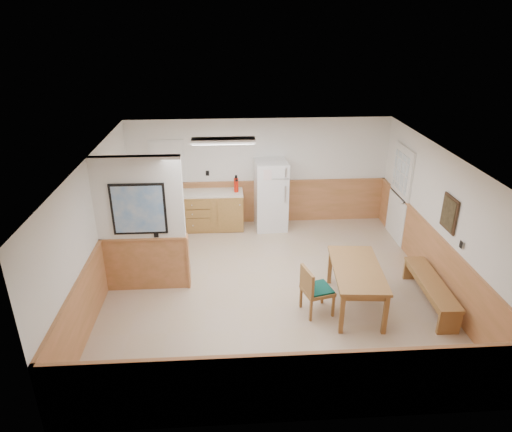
{
  "coord_description": "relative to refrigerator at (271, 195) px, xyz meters",
  "views": [
    {
      "loc": [
        -0.73,
        -7.08,
        4.62
      ],
      "look_at": [
        -0.24,
        0.4,
        1.29
      ],
      "focal_mm": 32.0,
      "sensor_mm": 36.0,
      "label": 1
    }
  ],
  "objects": [
    {
      "name": "fluorescent_fixture",
      "position": [
        -1.05,
        -1.33,
        1.64
      ],
      "size": [
        1.2,
        0.3,
        0.09
      ],
      "color": "white",
      "rests_on": "ceiling"
    },
    {
      "name": "wall_painting",
      "position": [
        2.72,
        -2.93,
        0.74
      ],
      "size": [
        0.04,
        0.5,
        0.6
      ],
      "color": "#352315",
      "rests_on": "right_wall"
    },
    {
      "name": "ground",
      "position": [
        -0.25,
        -2.63,
        -0.81
      ],
      "size": [
        6.0,
        6.0,
        0.0
      ],
      "primitive_type": "plane",
      "color": "tan",
      "rests_on": "ground"
    },
    {
      "name": "kitchen_counter",
      "position": [
        -1.45,
        0.05,
        -0.35
      ],
      "size": [
        2.2,
        0.61,
        1.0
      ],
      "color": "#A7733B",
      "rests_on": "ground"
    },
    {
      "name": "wainscot_left",
      "position": [
        -3.23,
        -2.63,
        -0.31
      ],
      "size": [
        0.04,
        6.0,
        1.0
      ],
      "primitive_type": "cube",
      "color": "#C4794E",
      "rests_on": "ground"
    },
    {
      "name": "ceiling",
      "position": [
        -0.25,
        -2.63,
        1.69
      ],
      "size": [
        6.0,
        6.0,
        0.02
      ],
      "primitive_type": "cube",
      "color": "white",
      "rests_on": "back_wall"
    },
    {
      "name": "soap_bottle",
      "position": [
        -2.46,
        0.08,
        0.19
      ],
      "size": [
        0.08,
        0.08,
        0.2
      ],
      "primitive_type": "cylinder",
      "rotation": [
        0.0,
        0.0,
        -0.27
      ],
      "color": "#198B2B",
      "rests_on": "kitchen_counter"
    },
    {
      "name": "partition_wall",
      "position": [
        -2.5,
        -2.43,
        0.42
      ],
      "size": [
        1.5,
        0.2,
        2.5
      ],
      "color": "white",
      "rests_on": "ground"
    },
    {
      "name": "fire_extinguisher",
      "position": [
        -0.79,
        0.03,
        0.27
      ],
      "size": [
        0.11,
        0.11,
        0.4
      ],
      "rotation": [
        0.0,
        0.0,
        -0.13
      ],
      "color": "red",
      "rests_on": "kitchen_counter"
    },
    {
      "name": "dining_bench",
      "position": [
        2.45,
        -3.28,
        -0.46
      ],
      "size": [
        0.44,
        1.75,
        0.45
      ],
      "rotation": [
        0.0,
        0.0,
        -0.04
      ],
      "color": "#905D34",
      "rests_on": "ground"
    },
    {
      "name": "left_wall",
      "position": [
        -3.25,
        -2.63,
        0.44
      ],
      "size": [
        0.02,
        6.0,
        2.5
      ],
      "primitive_type": "cube",
      "color": "white",
      "rests_on": "ground"
    },
    {
      "name": "dining_chair",
      "position": [
        0.37,
        -3.41,
        -0.31
      ],
      "size": [
        0.73,
        0.58,
        0.85
      ],
      "rotation": [
        0.0,
        0.0,
        0.26
      ],
      "color": "#905D34",
      "rests_on": "ground"
    },
    {
      "name": "wainscot_back",
      "position": [
        -0.25,
        0.35,
        -0.31
      ],
      "size": [
        6.0,
        0.04,
        1.0
      ],
      "primitive_type": "cube",
      "color": "#C4794E",
      "rests_on": "ground"
    },
    {
      "name": "dining_table",
      "position": [
        1.14,
        -3.26,
        -0.15
      ],
      "size": [
        0.93,
        1.65,
        0.75
      ],
      "rotation": [
        0.0,
        0.0,
        -0.09
      ],
      "color": "#905D34",
      "rests_on": "ground"
    },
    {
      "name": "right_wall",
      "position": [
        2.75,
        -2.63,
        0.44
      ],
      "size": [
        0.02,
        6.0,
        2.5
      ],
      "primitive_type": "cube",
      "color": "white",
      "rests_on": "ground"
    },
    {
      "name": "back_wall",
      "position": [
        -0.25,
        0.37,
        0.44
      ],
      "size": [
        6.0,
        0.02,
        2.5
      ],
      "primitive_type": "cube",
      "color": "white",
      "rests_on": "ground"
    },
    {
      "name": "wainscot_right",
      "position": [
        2.73,
        -2.63,
        -0.31
      ],
      "size": [
        0.04,
        6.0,
        1.0
      ],
      "primitive_type": "cube",
      "color": "#C4794E",
      "rests_on": "ground"
    },
    {
      "name": "refrigerator",
      "position": [
        0.0,
        0.0,
        0.0
      ],
      "size": [
        0.75,
        0.74,
        1.61
      ],
      "rotation": [
        0.0,
        0.0,
        0.05
      ],
      "color": "white",
      "rests_on": "ground"
    },
    {
      "name": "kitchen_window",
      "position": [
        -2.35,
        0.35,
        0.74
      ],
      "size": [
        0.8,
        0.04,
        1.0
      ],
      "color": "white",
      "rests_on": "back_wall"
    },
    {
      "name": "exterior_door",
      "position": [
        2.72,
        -0.73,
        0.24
      ],
      "size": [
        0.07,
        1.02,
        2.15
      ],
      "color": "white",
      "rests_on": "ground"
    }
  ]
}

